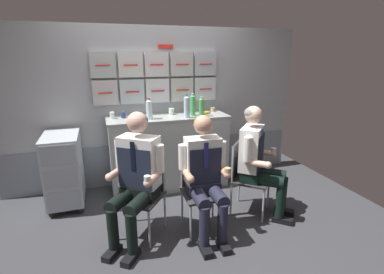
{
  "coord_description": "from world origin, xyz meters",
  "views": [
    {
      "loc": [
        -0.76,
        -2.53,
        1.79
      ],
      "look_at": [
        0.21,
        0.45,
        0.88
      ],
      "focal_mm": 26.73,
      "sensor_mm": 36.0,
      "label": 1
    }
  ],
  "objects_px": {
    "folding_chair_right": "(200,182)",
    "crew_member_right": "(205,173)",
    "crew_member_by_counter": "(258,157)",
    "espresso_cup_small": "(123,115)",
    "service_trolley": "(64,168)",
    "water_bottle_tall": "(149,109)",
    "snack_banana": "(206,113)",
    "folding_chair_left": "(145,185)",
    "crew_member_left": "(136,173)",
    "folding_chair_by_counter": "(243,171)"
  },
  "relations": [
    {
      "from": "crew_member_by_counter",
      "to": "water_bottle_tall",
      "type": "relative_size",
      "value": 4.72
    },
    {
      "from": "folding_chair_right",
      "to": "snack_banana",
      "type": "xyz_separation_m",
      "value": [
        0.45,
        1.01,
        0.52
      ]
    },
    {
      "from": "crew_member_left",
      "to": "crew_member_by_counter",
      "type": "xyz_separation_m",
      "value": [
        1.35,
        0.05,
        -0.01
      ]
    },
    {
      "from": "folding_chair_left",
      "to": "crew_member_left",
      "type": "distance_m",
      "value": 0.26
    },
    {
      "from": "service_trolley",
      "to": "crew_member_by_counter",
      "type": "distance_m",
      "value": 2.29
    },
    {
      "from": "folding_chair_right",
      "to": "crew_member_right",
      "type": "height_order",
      "value": "crew_member_right"
    },
    {
      "from": "folding_chair_right",
      "to": "crew_member_by_counter",
      "type": "relative_size",
      "value": 0.65
    },
    {
      "from": "service_trolley",
      "to": "water_bottle_tall",
      "type": "xyz_separation_m",
      "value": [
        1.06,
        0.02,
        0.65
      ]
    },
    {
      "from": "water_bottle_tall",
      "to": "snack_banana",
      "type": "relative_size",
      "value": 1.55
    },
    {
      "from": "crew_member_right",
      "to": "folding_chair_right",
      "type": "bearing_deg",
      "value": 88.11
    },
    {
      "from": "crew_member_by_counter",
      "to": "water_bottle_tall",
      "type": "bearing_deg",
      "value": 138.64
    },
    {
      "from": "crew_member_by_counter",
      "to": "espresso_cup_small",
      "type": "height_order",
      "value": "crew_member_by_counter"
    },
    {
      "from": "crew_member_left",
      "to": "water_bottle_tall",
      "type": "xyz_separation_m",
      "value": [
        0.31,
        0.97,
        0.42
      ]
    },
    {
      "from": "crew_member_left",
      "to": "water_bottle_tall",
      "type": "distance_m",
      "value": 1.1
    },
    {
      "from": "folding_chair_left",
      "to": "folding_chair_by_counter",
      "type": "xyz_separation_m",
      "value": [
        1.14,
        0.03,
        0.0
      ]
    },
    {
      "from": "water_bottle_tall",
      "to": "service_trolley",
      "type": "bearing_deg",
      "value": -178.82
    },
    {
      "from": "folding_chair_left",
      "to": "snack_banana",
      "type": "relative_size",
      "value": 4.77
    },
    {
      "from": "folding_chair_right",
      "to": "crew_member_by_counter",
      "type": "height_order",
      "value": "crew_member_by_counter"
    },
    {
      "from": "crew_member_by_counter",
      "to": "snack_banana",
      "type": "xyz_separation_m",
      "value": [
        -0.25,
        0.99,
        0.33
      ]
    },
    {
      "from": "service_trolley",
      "to": "snack_banana",
      "type": "bearing_deg",
      "value": 2.95
    },
    {
      "from": "folding_chair_left",
      "to": "crew_member_left",
      "type": "height_order",
      "value": "crew_member_left"
    },
    {
      "from": "folding_chair_right",
      "to": "water_bottle_tall",
      "type": "distance_m",
      "value": 1.18
    },
    {
      "from": "snack_banana",
      "to": "crew_member_right",
      "type": "bearing_deg",
      "value": -111.11
    },
    {
      "from": "snack_banana",
      "to": "folding_chair_by_counter",
      "type": "bearing_deg",
      "value": -81.9
    },
    {
      "from": "folding_chair_left",
      "to": "water_bottle_tall",
      "type": "xyz_separation_m",
      "value": [
        0.22,
        0.84,
        0.62
      ]
    },
    {
      "from": "snack_banana",
      "to": "crew_member_left",
      "type": "bearing_deg",
      "value": -136.74
    },
    {
      "from": "folding_chair_by_counter",
      "to": "espresso_cup_small",
      "type": "distance_m",
      "value": 1.66
    },
    {
      "from": "crew_member_left",
      "to": "crew_member_right",
      "type": "distance_m",
      "value": 0.67
    },
    {
      "from": "crew_member_left",
      "to": "espresso_cup_small",
      "type": "bearing_deg",
      "value": 89.79
    },
    {
      "from": "folding_chair_by_counter",
      "to": "folding_chair_right",
      "type": "bearing_deg",
      "value": -167.75
    },
    {
      "from": "folding_chair_left",
      "to": "folding_chair_right",
      "type": "bearing_deg",
      "value": -9.29
    },
    {
      "from": "crew_member_left",
      "to": "folding_chair_by_counter",
      "type": "distance_m",
      "value": 1.26
    },
    {
      "from": "crew_member_left",
      "to": "folding_chair_right",
      "type": "xyz_separation_m",
      "value": [
        0.66,
        0.03,
        -0.2
      ]
    },
    {
      "from": "service_trolley",
      "to": "crew_member_right",
      "type": "relative_size",
      "value": 0.72
    },
    {
      "from": "crew_member_right",
      "to": "service_trolley",
      "type": "bearing_deg",
      "value": 142.5
    },
    {
      "from": "folding_chair_left",
      "to": "crew_member_right",
      "type": "distance_m",
      "value": 0.64
    },
    {
      "from": "folding_chair_right",
      "to": "espresso_cup_small",
      "type": "bearing_deg",
      "value": 120.76
    },
    {
      "from": "snack_banana",
      "to": "service_trolley",
      "type": "bearing_deg",
      "value": -177.05
    },
    {
      "from": "service_trolley",
      "to": "water_bottle_tall",
      "type": "bearing_deg",
      "value": 1.18
    },
    {
      "from": "folding_chair_by_counter",
      "to": "espresso_cup_small",
      "type": "height_order",
      "value": "espresso_cup_small"
    },
    {
      "from": "folding_chair_left",
      "to": "water_bottle_tall",
      "type": "relative_size",
      "value": 3.09
    },
    {
      "from": "water_bottle_tall",
      "to": "folding_chair_right",
      "type": "bearing_deg",
      "value": -69.62
    },
    {
      "from": "service_trolley",
      "to": "snack_banana",
      "type": "xyz_separation_m",
      "value": [
        1.85,
        0.1,
        0.54
      ]
    },
    {
      "from": "water_bottle_tall",
      "to": "crew_member_by_counter",
      "type": "bearing_deg",
      "value": -41.36
    },
    {
      "from": "crew_member_right",
      "to": "espresso_cup_small",
      "type": "height_order",
      "value": "crew_member_right"
    },
    {
      "from": "folding_chair_right",
      "to": "crew_member_right",
      "type": "distance_m",
      "value": 0.23
    },
    {
      "from": "folding_chair_left",
      "to": "crew_member_by_counter",
      "type": "bearing_deg",
      "value": -3.28
    },
    {
      "from": "crew_member_by_counter",
      "to": "espresso_cup_small",
      "type": "bearing_deg",
      "value": 141.23
    },
    {
      "from": "espresso_cup_small",
      "to": "snack_banana",
      "type": "distance_m",
      "value": 1.11
    },
    {
      "from": "service_trolley",
      "to": "folding_chair_left",
      "type": "bearing_deg",
      "value": -44.43
    }
  ]
}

